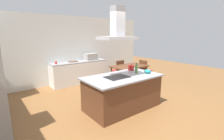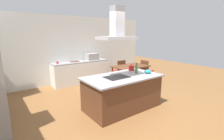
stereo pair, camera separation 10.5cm
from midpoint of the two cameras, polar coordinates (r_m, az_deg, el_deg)
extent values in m
plane|color=brown|center=(5.76, -5.65, -7.77)|extent=(16.00, 16.00, 0.00)
cube|color=silver|center=(7.00, -13.33, 6.90)|extent=(7.20, 0.10, 2.70)
cube|color=#59331E|center=(4.47, 4.27, -7.97)|extent=(1.97, 1.04, 0.86)
cube|color=gray|center=(4.33, 4.36, -2.39)|extent=(2.07, 1.14, 0.04)
cube|color=black|center=(4.21, 2.40, -2.45)|extent=(0.60, 0.44, 0.01)
cylinder|color=#B21E19|center=(5.02, 7.38, 0.75)|extent=(0.18, 0.18, 0.16)
sphere|color=black|center=(5.00, 7.41, 1.76)|extent=(0.03, 0.03, 0.03)
cone|color=#B21E19|center=(5.10, 8.27, 0.99)|extent=(0.06, 0.03, 0.04)
cylinder|color=#47722D|center=(4.64, 9.14, 0.25)|extent=(0.08, 0.08, 0.24)
cylinder|color=#47722D|center=(4.62, 9.20, 1.97)|extent=(0.03, 0.03, 0.05)
cylinder|color=black|center=(4.61, 9.22, 2.34)|extent=(0.04, 0.04, 0.01)
ellipsoid|color=teal|center=(4.73, 12.99, -0.51)|extent=(0.19, 0.19, 0.11)
cube|color=silver|center=(6.89, -10.35, -0.81)|extent=(2.34, 0.62, 0.86)
cube|color=gray|center=(6.80, -10.50, 2.88)|extent=(2.34, 0.62, 0.04)
cube|color=#9E9993|center=(7.03, -6.59, 4.63)|extent=(0.50, 0.38, 0.28)
cylinder|color=red|center=(6.44, -18.07, 2.52)|extent=(0.08, 0.08, 0.09)
cube|color=#59331E|center=(6.75, -12.48, 2.97)|extent=(0.34, 0.24, 0.02)
cube|color=#59331E|center=(6.55, 6.92, 1.30)|extent=(1.40, 0.90, 0.04)
cylinder|color=#59331E|center=(5.96, 4.92, -3.48)|extent=(0.06, 0.06, 0.71)
cylinder|color=#59331E|center=(6.82, 12.77, -1.70)|extent=(0.06, 0.06, 0.71)
cylinder|color=#59331E|center=(6.52, 0.62, -2.05)|extent=(0.06, 0.06, 0.71)
cylinder|color=#59331E|center=(7.31, 8.39, -0.58)|extent=(0.06, 0.06, 0.71)
cube|color=red|center=(7.32, 12.57, -0.13)|extent=(0.42, 0.42, 0.04)
cube|color=#59331E|center=(7.13, 11.65, 1.56)|extent=(0.04, 0.42, 0.44)
cylinder|color=#59331E|center=(7.62, 12.36, -1.37)|extent=(0.04, 0.04, 0.41)
cylinder|color=#59331E|center=(7.40, 14.45, -1.89)|extent=(0.04, 0.04, 0.41)
cylinder|color=#59331E|center=(7.36, 10.51, -1.78)|extent=(0.04, 0.04, 0.41)
cylinder|color=#59331E|center=(7.13, 12.61, -2.34)|extent=(0.04, 0.04, 0.41)
cube|color=red|center=(7.16, 2.74, -0.12)|extent=(0.42, 0.42, 0.04)
cube|color=#59331E|center=(6.97, 3.75, 1.54)|extent=(0.42, 0.04, 0.44)
cylinder|color=#59331E|center=(7.24, 0.72, -1.79)|extent=(0.04, 0.04, 0.41)
cylinder|color=#59331E|center=(7.46, 2.92, -1.38)|extent=(0.04, 0.04, 0.41)
cylinder|color=#59331E|center=(6.97, 2.51, -2.37)|extent=(0.04, 0.04, 0.41)
cylinder|color=#59331E|center=(7.19, 4.74, -1.93)|extent=(0.04, 0.04, 0.41)
cube|color=#ADADB2|center=(4.07, 2.53, 11.07)|extent=(0.90, 0.55, 0.08)
cube|color=#ADADB2|center=(4.08, 2.58, 16.56)|extent=(0.28, 0.24, 0.70)
camera|label=1|loc=(0.05, -89.34, 0.14)|focal=26.22mm
camera|label=2|loc=(0.05, 90.66, -0.14)|focal=26.22mm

